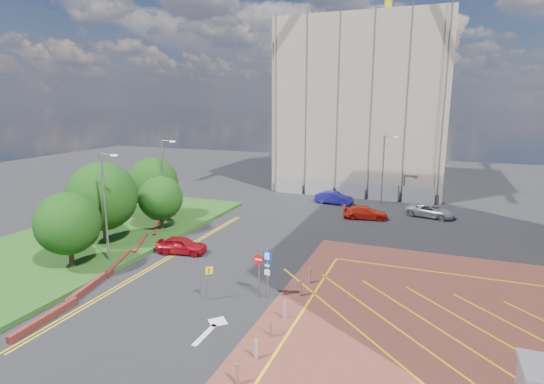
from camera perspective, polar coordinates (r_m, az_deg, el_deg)
The scene contains 20 objects.
ground at distance 26.09m, azimuth -2.51°, elevation -14.81°, with size 140.00×140.00×0.00m, color black.
forecourt at distance 24.78m, azimuth 30.53°, elevation -18.16°, with size 26.00×26.00×0.02m, color brown.
grass_bed at distance 40.37m, azimuth -23.08°, elevation -5.65°, with size 14.00×32.00×0.30m, color #1F4516.
retaining_wall at distance 33.55m, azimuth -20.12°, elevation -8.89°, with size 6.06×20.33×0.40m.
tree_a at distance 32.68m, azimuth -25.75°, elevation -3.83°, with size 4.40×4.40×5.41m.
tree_b at distance 36.97m, azimuth -21.88°, elevation -0.57°, with size 5.60×5.60×6.74m.
tree_c at distance 39.70m, azimuth -14.76°, elevation -0.80°, with size 4.00×4.00×4.90m.
tree_d at distance 43.67m, azimuth -15.72°, elevation 1.22°, with size 5.00×5.00×6.08m.
lamp_left_near at distance 32.68m, azimuth -21.51°, elevation -1.36°, with size 1.53×0.16×8.00m.
lamp_left_far at distance 41.53m, azimuth -14.30°, elevation 1.86°, with size 1.53×0.16×8.00m.
lamp_back at distance 50.12m, azimuth 14.78°, elevation 3.21°, with size 1.53×0.16×8.00m.
sign_cluster at distance 25.99m, azimuth -1.06°, elevation -10.17°, with size 1.17×0.12×3.20m.
warning_sign at distance 26.08m, azimuth -8.67°, elevation -11.48°, with size 0.56×0.38×2.25m.
bollard_row at distance 23.74m, azimuth 1.11°, elevation -16.42°, with size 0.14×11.14×0.90m.
construction_building at distance 61.99m, azimuth 12.60°, elevation 11.14°, with size 21.20×19.20×22.00m, color gray.
construction_fence at distance 53.07m, azimuth 11.53°, elevation 0.16°, with size 21.60×0.06×2.00m, color gray.
car_red_left at distance 34.44m, azimuth -12.07°, elevation -7.00°, with size 1.60×3.99×1.36m, color maroon.
car_blue_back at distance 50.03m, azimuth 8.33°, elevation -0.78°, with size 1.52×4.36×1.44m, color navy.
car_red_back at distance 44.34m, azimuth 12.40°, elevation -2.71°, with size 1.83×4.50×1.30m, color red.
car_silver_back at distance 46.90m, azimuth 20.50°, elevation -2.38°, with size 2.21×4.79×1.33m, color #B7B6BE.
Camera 1 is at (9.37, -21.27, 11.84)m, focal length 28.00 mm.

